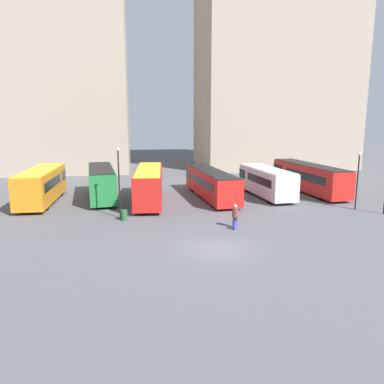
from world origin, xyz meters
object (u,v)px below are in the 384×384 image
bus_0 (42,185)px  trash_bin (124,215)px  suitcase (235,225)px  bus_1 (101,182)px  traveler (235,214)px  lamp_post_1 (119,177)px  bus_3 (211,183)px  bus_2 (149,184)px  lamp_post_2 (358,176)px  bus_4 (266,181)px  bus_5 (308,177)px

bus_0 → trash_bin: size_ratio=12.13×
suitcase → bus_1: bearing=27.8°
traveler → trash_bin: traveler is taller
bus_0 → trash_bin: 11.24m
suitcase → lamp_post_1: size_ratio=0.16×
bus_1 → bus_3: 11.13m
bus_2 → lamp_post_2: 19.20m
bus_4 → traveler: 12.36m
bus_3 → bus_5: bearing=-87.8°
bus_1 → suitcase: size_ratio=11.15×
lamp_post_1 → lamp_post_2: (20.88, -0.02, -0.35)m
bus_1 → bus_5: size_ratio=0.82×
bus_1 → bus_0: bearing=93.6°
bus_5 → traveler: bearing=131.6°
bus_2 → suitcase: size_ratio=12.13×
bus_0 → bus_5: bearing=-86.5°
bus_4 → trash_bin: (-14.46, -7.39, -1.20)m
traveler → trash_bin: size_ratio=2.09×
bus_3 → suitcase: (-0.48, -11.45, -1.22)m
bus_0 → bus_1: 5.64m
traveler → lamp_post_1: (-8.61, 4.11, 2.33)m
bus_1 → bus_3: bearing=-102.7°
bus_0 → bus_2: bearing=-96.5°
traveler → lamp_post_2: lamp_post_2 is taller
bus_1 → trash_bin: bus_1 is taller
bus_1 → bus_3: size_ratio=0.85×
suitcase → lamp_post_1: (-8.47, 4.61, 3.05)m
bus_2 → lamp_post_2: bearing=-103.2°
bus_2 → trash_bin: (-2.25, -6.48, -1.36)m
bus_2 → traveler: bearing=-144.2°
bus_1 → suitcase: bus_1 is taller
bus_3 → traveler: 10.97m
traveler → trash_bin: (-8.28, 3.30, -0.63)m
suitcase → bus_0: bearing=42.1°
bus_3 → trash_bin: bus_3 is taller
bus_0 → lamp_post_2: bearing=-103.0°
bus_1 → bus_5: 22.42m
bus_1 → bus_5: bearing=-96.0°
trash_bin → bus_5: bearing=24.5°
bus_0 → bus_2: size_ratio=0.92×
suitcase → lamp_post_2: (12.41, 4.59, 2.71)m
lamp_post_2 → suitcase: bearing=-159.7°
bus_0 → lamp_post_2: size_ratio=2.03×
bus_3 → lamp_post_1: size_ratio=2.13×
lamp_post_1 → bus_2: bearing=65.5°
bus_2 → bus_4: (12.21, 0.91, -0.17)m
lamp_post_2 → bus_1: bearing=160.8°
bus_2 → bus_3: (6.36, 1.17, -0.25)m
bus_2 → lamp_post_1: size_ratio=1.96×
bus_4 → traveler: (-6.18, -10.69, -0.57)m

